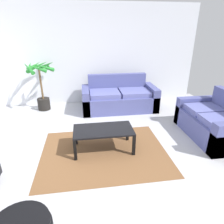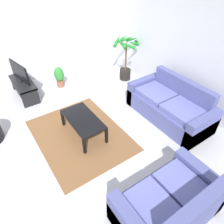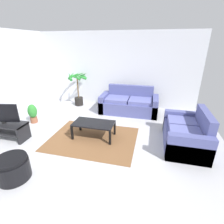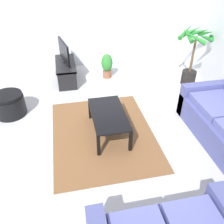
% 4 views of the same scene
% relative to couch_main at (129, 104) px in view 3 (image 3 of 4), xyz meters
% --- Properties ---
extents(ground_plane, '(6.60, 6.60, 0.00)m').
position_rel_couch_main_xyz_m(ground_plane, '(-0.66, -2.28, -0.30)').
color(ground_plane, '#B2B2B7').
extents(wall_back, '(6.00, 0.06, 2.70)m').
position_rel_couch_main_xyz_m(wall_back, '(-0.66, 0.72, 1.05)').
color(wall_back, silver).
rests_on(wall_back, ground).
extents(couch_main, '(1.97, 0.90, 0.90)m').
position_rel_couch_main_xyz_m(couch_main, '(0.00, 0.00, 0.00)').
color(couch_main, '#4C518C').
rests_on(couch_main, ground).
extents(couch_loveseat, '(0.90, 1.49, 0.90)m').
position_rel_couch_main_xyz_m(couch_loveseat, '(1.62, -1.74, -0.00)').
color(couch_loveseat, '#4C518C').
rests_on(couch_loveseat, ground).
extents(tv_stand, '(1.10, 0.45, 0.44)m').
position_rel_couch_main_xyz_m(tv_stand, '(-2.79, -2.50, -0.01)').
color(tv_stand, black).
rests_on(tv_stand, ground).
extents(tv, '(0.82, 0.20, 0.51)m').
position_rel_couch_main_xyz_m(tv, '(-2.79, -2.49, 0.40)').
color(tv, black).
rests_on(tv, tv_stand).
extents(coffee_table, '(1.04, 0.55, 0.41)m').
position_rel_couch_main_xyz_m(coffee_table, '(-0.63, -1.90, 0.06)').
color(coffee_table, black).
rests_on(coffee_table, ground).
extents(area_rug, '(2.20, 1.70, 0.01)m').
position_rel_couch_main_xyz_m(area_rug, '(-0.63, -2.00, -0.30)').
color(area_rug, brown).
rests_on(area_rug, ground).
extents(potted_palm, '(0.81, 0.81, 1.31)m').
position_rel_couch_main_xyz_m(potted_palm, '(-2.02, 0.27, 0.39)').
color(potted_palm, black).
rests_on(potted_palm, ground).
extents(potted_plant_small, '(0.27, 0.27, 0.59)m').
position_rel_couch_main_xyz_m(potted_plant_small, '(-2.74, -1.52, 0.02)').
color(potted_plant_small, brown).
rests_on(potted_plant_small, ground).
extents(ottoman, '(0.58, 0.58, 0.43)m').
position_rel_couch_main_xyz_m(ottoman, '(-1.57, -3.62, -0.09)').
color(ottoman, black).
rests_on(ottoman, ground).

